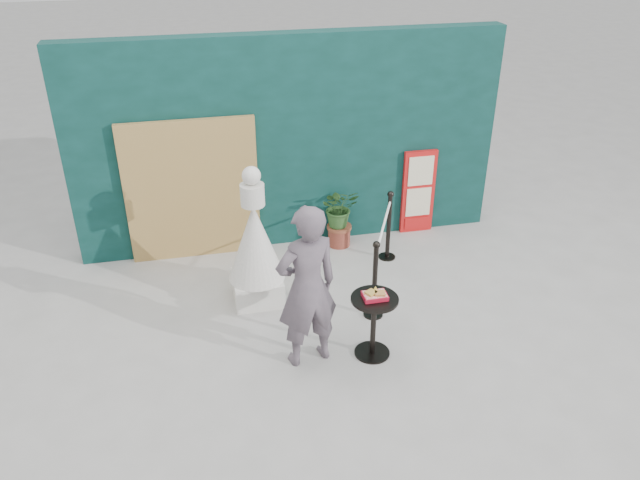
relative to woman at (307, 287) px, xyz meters
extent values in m
plane|color=#ADAAA5|center=(0.33, -0.33, -0.94)|extent=(60.00, 60.00, 0.00)
cube|color=#092C27|center=(0.33, 2.82, 0.56)|extent=(6.00, 0.30, 3.00)
cube|color=tan|center=(-1.07, 2.61, 0.06)|extent=(1.80, 0.08, 2.00)
imported|color=#63555F|center=(0.00, 0.00, 0.00)|extent=(0.77, 0.59, 1.89)
cube|color=red|center=(2.23, 2.63, -0.29)|extent=(0.50, 0.06, 1.30)
cube|color=beige|center=(2.23, 2.60, 0.06)|extent=(0.38, 0.02, 0.45)
cube|color=beige|center=(2.23, 2.60, -0.44)|extent=(0.38, 0.02, 0.45)
cube|color=red|center=(2.23, 2.60, -0.79)|extent=(0.38, 0.02, 0.18)
cube|color=silver|center=(-0.38, 1.30, -0.78)|extent=(0.61, 0.61, 0.33)
cone|color=silver|center=(-0.38, 1.30, -0.11)|extent=(0.71, 0.71, 1.00)
cylinder|color=silver|center=(-0.38, 1.30, 0.52)|extent=(0.29, 0.29, 0.27)
sphere|color=white|center=(-0.38, 1.30, 0.76)|extent=(0.22, 0.22, 0.22)
cylinder|color=black|center=(0.72, -0.07, -0.93)|extent=(0.40, 0.40, 0.02)
cylinder|color=black|center=(0.72, -0.07, -0.58)|extent=(0.06, 0.06, 0.72)
cylinder|color=black|center=(0.72, -0.07, -0.21)|extent=(0.52, 0.52, 0.03)
cube|color=red|center=(0.72, -0.07, -0.17)|extent=(0.26, 0.19, 0.05)
cube|color=red|center=(0.72, -0.07, -0.14)|extent=(0.24, 0.17, 0.00)
cube|color=gold|center=(0.68, -0.06, -0.13)|extent=(0.15, 0.14, 0.02)
cube|color=#CC834A|center=(0.77, -0.09, -0.13)|extent=(0.13, 0.13, 0.02)
cone|color=yellow|center=(0.74, -0.02, -0.11)|extent=(0.06, 0.06, 0.06)
cylinder|color=brown|center=(0.97, 2.45, -0.81)|extent=(0.32, 0.32, 0.27)
cylinder|color=brown|center=(0.97, 2.45, -0.65)|extent=(0.36, 0.36, 0.05)
imported|color=#2A5022|center=(0.97, 2.45, -0.33)|extent=(0.54, 0.46, 0.59)
cylinder|color=black|center=(0.95, 0.63, -0.93)|extent=(0.24, 0.24, 0.02)
cylinder|color=black|center=(0.95, 0.63, -0.46)|extent=(0.06, 0.06, 0.96)
sphere|color=black|center=(0.95, 0.63, 0.05)|extent=(0.09, 0.09, 0.09)
cylinder|color=black|center=(1.55, 1.93, -0.93)|extent=(0.24, 0.24, 0.02)
cylinder|color=black|center=(1.55, 1.93, -0.46)|extent=(0.06, 0.06, 0.96)
sphere|color=black|center=(1.55, 1.93, 0.05)|extent=(0.09, 0.09, 0.09)
cylinder|color=white|center=(1.25, 1.28, -0.06)|extent=(0.63, 1.31, 0.03)
camera|label=1|loc=(-1.06, -5.36, 3.57)|focal=35.00mm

